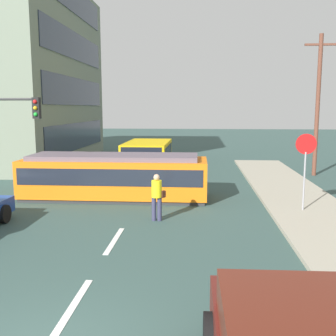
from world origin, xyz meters
The scene contains 12 objects.
ground_plane centered at (0.00, 10.00, 0.00)m, with size 120.00×120.00×0.00m, color #334B47.
lane_stripe_1 centered at (0.00, 2.00, 0.01)m, with size 0.16×2.40×0.01m, color silver.
lane_stripe_2 centered at (0.00, 6.00, 0.01)m, with size 0.16×2.40×0.01m, color silver.
lane_stripe_3 centered at (0.00, 17.64, 0.01)m, with size 0.16×2.40×0.01m, color silver.
lane_stripe_4 centered at (0.00, 23.64, 0.01)m, with size 0.16×2.40×0.01m, color silver.
streetcar_tram centered at (-1.16, 11.64, 1.00)m, with size 8.07×2.57×1.95m.
city_bus centered at (-0.54, 18.33, 1.10)m, with size 2.60×5.16×1.94m.
pedestrian_crossing centered at (1.06, 8.24, 0.94)m, with size 0.50×0.36×1.67m.
parked_sedan_far centered at (-4.96, 15.60, 0.63)m, with size 2.12×4.58×1.19m.
stop_sign centered at (6.48, 9.62, 2.19)m, with size 0.76×0.07×2.88m.
traffic_light_mast centered at (-5.31, 10.27, 3.17)m, with size 2.60×0.33×4.50m.
utility_pole_mid centered at (9.36, 18.42, 4.23)m, with size 1.80×0.24×8.10m.
Camera 1 is at (2.48, -5.34, 3.97)m, focal length 42.41 mm.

